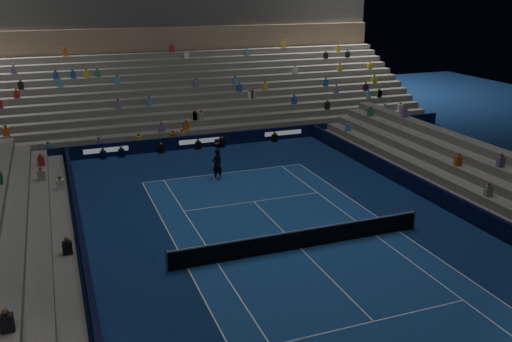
{
  "coord_description": "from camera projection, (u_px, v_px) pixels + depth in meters",
  "views": [
    {
      "loc": [
        -10.23,
        -21.22,
        11.77
      ],
      "look_at": [
        0.0,
        6.0,
        2.0
      ],
      "focal_mm": 38.47,
      "sensor_mm": 36.0,
      "label": 1
    }
  ],
  "objects": [
    {
      "name": "grandstand_main",
      "position": [
        171.0,
        85.0,
        49.67
      ],
      "size": [
        44.0,
        15.2,
        11.2
      ],
      "color": "slate",
      "rests_on": "ground"
    },
    {
      "name": "tennis_net",
      "position": [
        301.0,
        239.0,
        25.83
      ],
      "size": [
        12.9,
        0.1,
        1.1
      ],
      "color": "#B2B2B7",
      "rests_on": "ground"
    },
    {
      "name": "court_surface",
      "position": [
        300.0,
        248.0,
        25.98
      ],
      "size": [
        10.97,
        23.77,
        0.01
      ],
      "primitive_type": "cube",
      "color": "navy",
      "rests_on": "ground"
    },
    {
      "name": "tennis_player",
      "position": [
        217.0,
        164.0,
        35.0
      ],
      "size": [
        0.88,
        0.74,
        2.05
      ],
      "primitive_type": "imported",
      "rotation": [
        0.0,
        0.0,
        3.53
      ],
      "color": "black",
      "rests_on": "ground"
    },
    {
      "name": "broadcast_camera",
      "position": [
        219.0,
        143.0,
        42.4
      ],
      "size": [
        0.63,
        0.98,
        0.59
      ],
      "color": "black",
      "rests_on": "ground"
    },
    {
      "name": "sponsor_barrier_far",
      "position": [
        199.0,
        141.0,
        42.24
      ],
      "size": [
        44.0,
        0.25,
        1.0
      ],
      "primitive_type": "cube",
      "color": "black",
      "rests_on": "ground"
    },
    {
      "name": "ground",
      "position": [
        300.0,
        249.0,
        25.99
      ],
      "size": [
        90.0,
        90.0,
        0.0
      ],
      "primitive_type": "plane",
      "color": "#0D2350",
      "rests_on": "ground"
    },
    {
      "name": "sponsor_barrier_west",
      "position": [
        87.0,
        275.0,
        22.59
      ],
      "size": [
        0.25,
        37.0,
        1.0
      ],
      "primitive_type": "cube",
      "color": "black",
      "rests_on": "ground"
    },
    {
      "name": "sponsor_barrier_east",
      "position": [
        467.0,
        211.0,
        29.06
      ],
      "size": [
        0.25,
        37.0,
        1.0
      ],
      "primitive_type": "cube",
      "color": "black",
      "rests_on": "ground"
    }
  ]
}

